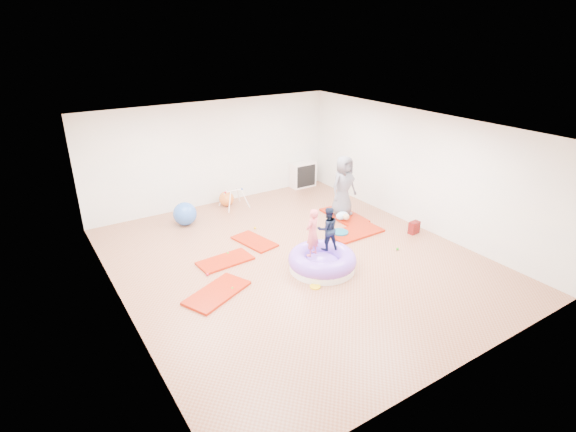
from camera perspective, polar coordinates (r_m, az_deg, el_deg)
room at (r=8.99m, az=1.03°, el=2.30°), size 7.01×8.01×2.81m
gym_mat_front_left at (r=8.52m, az=-9.00°, el=-9.61°), size 1.41×1.10×0.05m
gym_mat_mid_left at (r=9.57m, az=-7.97°, el=-5.65°), size 1.17×0.64×0.05m
gym_mat_center_back at (r=10.32m, az=-4.29°, el=-3.24°), size 0.75×1.18×0.05m
gym_mat_right at (r=10.84m, az=8.57°, el=-2.06°), size 1.33×0.69×0.05m
gym_mat_rear_right at (r=11.75m, az=7.13°, el=0.07°), size 0.71×1.35×0.06m
inflatable_cushion at (r=9.18m, az=4.36°, el=-5.76°), size 1.39×1.39×0.44m
child_pink at (r=8.78m, az=3.11°, el=-1.82°), size 0.42×0.35×0.99m
child_navy at (r=9.05m, az=5.06°, el=-1.34°), size 0.52×0.45×0.92m
adult_caregiver at (r=11.47m, az=7.05°, el=3.81°), size 0.81×0.58×1.56m
infant at (r=11.38m, az=6.98°, el=0.02°), size 0.35×0.36×0.21m
ball_pit_balls at (r=9.68m, az=-1.81°, el=-5.02°), size 4.04×2.75×0.06m
exercise_ball_blue at (r=11.38m, az=-12.96°, el=0.27°), size 0.58×0.58×0.58m
exercise_ball_orange at (r=12.41m, az=-7.82°, el=2.19°), size 0.41×0.41×0.41m
infant_play_gym at (r=12.20m, az=-6.88°, el=2.53°), size 0.66×0.63×0.51m
cube_shelf at (r=13.76m, az=1.91°, el=5.27°), size 0.76×0.37×0.76m
balance_disc at (r=10.71m, az=6.61°, el=-2.17°), size 0.40×0.40×0.09m
backpack at (r=11.09m, az=15.71°, el=-1.42°), size 0.27×0.18×0.30m
yellow_toy at (r=8.63m, az=3.48°, el=-8.94°), size 0.21×0.21×0.03m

